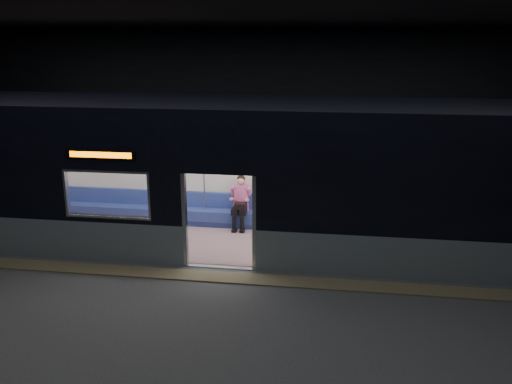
# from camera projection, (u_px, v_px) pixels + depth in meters

# --- Properties ---
(station_floor) EXTENTS (24.00, 14.00, 0.01)m
(station_floor) POSITION_uv_depth(u_px,v_px,m) (209.00, 290.00, 10.50)
(station_floor) COLOR #47494C
(station_floor) RESTS_ON ground
(station_envelope) EXTENTS (24.00, 14.00, 5.00)m
(station_envelope) POSITION_uv_depth(u_px,v_px,m) (204.00, 99.00, 9.50)
(station_envelope) COLOR black
(station_envelope) RESTS_ON station_floor
(tactile_strip) EXTENTS (22.80, 0.50, 0.03)m
(tactile_strip) POSITION_uv_depth(u_px,v_px,m) (215.00, 277.00, 11.02)
(tactile_strip) COLOR #8C7F59
(tactile_strip) RESTS_ON station_floor
(metro_car) EXTENTS (18.00, 3.04, 3.35)m
(metro_car) POSITION_uv_depth(u_px,v_px,m) (232.00, 167.00, 12.42)
(metro_car) COLOR gray
(metro_car) RESTS_ON station_floor
(passenger) EXTENTS (0.39, 0.67, 1.34)m
(passenger) POSITION_uv_depth(u_px,v_px,m) (241.00, 199.00, 13.66)
(passenger) COLOR black
(passenger) RESTS_ON metro_car
(handbag) EXTENTS (0.35, 0.32, 0.14)m
(handbag) POSITION_uv_depth(u_px,v_px,m) (240.00, 206.00, 13.48)
(handbag) COLOR black
(handbag) RESTS_ON passenger
(transit_map) EXTENTS (0.95, 0.03, 0.62)m
(transit_map) POSITION_uv_depth(u_px,v_px,m) (332.00, 174.00, 13.45)
(transit_map) COLOR white
(transit_map) RESTS_ON metro_car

